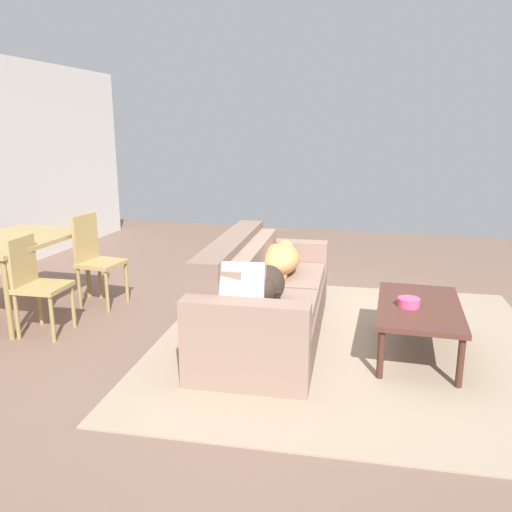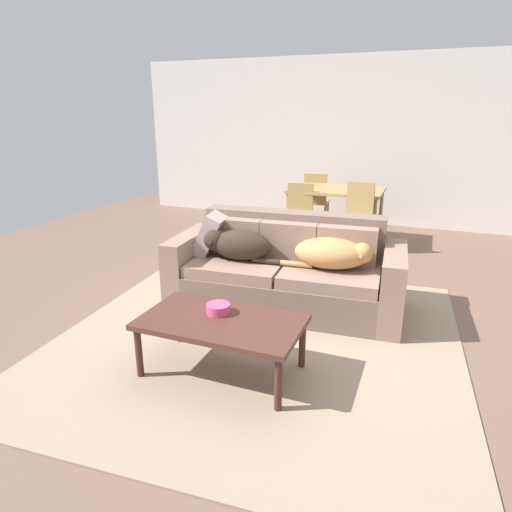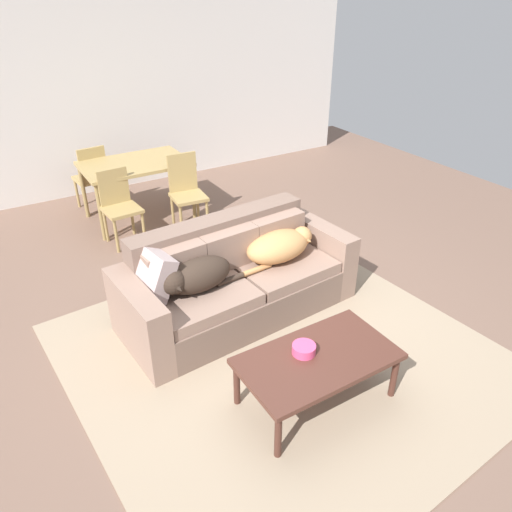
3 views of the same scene
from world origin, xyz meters
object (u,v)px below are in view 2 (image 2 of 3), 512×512
Objects in this scene: dog_on_left_cushion at (236,244)px; dining_table at (336,194)px; coffee_table at (221,325)px; dining_chair_far_left at (316,198)px; couch at (286,272)px; bowl_on_coffee_table at (218,309)px; throw_pillow_by_left_arm at (212,233)px; dining_chair_near_left at (298,212)px; dining_chair_near_right at (357,216)px; dog_on_right_cushion at (333,253)px.

dining_table is at bearing 76.93° from dog_on_left_cushion.
coffee_table is at bearing -75.18° from dog_on_left_cushion.
couch is at bearing 93.18° from dining_chair_far_left.
bowl_on_coffee_table is at bearing -99.84° from couch.
dining_chair_far_left is at bearing 84.08° from throw_pillow_by_left_arm.
dining_chair_near_left reaches higher than dining_table.
coffee_table is 1.27× the size of dining_chair_far_left.
throw_pillow_by_left_arm is at bearing -116.27° from dining_chair_near_right.
dining_table is (-0.51, 2.55, 0.09)m from dog_on_right_cushion.
dining_chair_near_left is (-0.46, 1.97, 0.15)m from couch.
dining_chair_far_left is at bearing 131.36° from dining_chair_near_right.
dog_on_right_cushion is at bearing -69.50° from dining_chair_near_left.
dog_on_right_cushion is 3.24m from dining_chair_far_left.
throw_pillow_by_left_arm reaches higher than dog_on_right_cushion.
dining_chair_near_right is (0.82, -0.09, 0.03)m from dining_chair_near_left.
coffee_table is at bearing -52.88° from bowl_on_coffee_table.
couch is 1.25m from bowl_on_coffee_table.
throw_pillow_by_left_arm is 2.61m from dining_table.
dog_on_left_cushion is 0.81× the size of dining_chair_near_right.
bowl_on_coffee_table is at bearing -120.34° from dog_on_right_cushion.
throw_pillow_by_left_arm is at bearing -106.66° from dining_table.
dog_on_right_cushion is 1.91× the size of throw_pillow_by_left_arm.
throw_pillow_by_left_arm is 1.54m from coffee_table.
dog_on_left_cushion is at bearing 107.29° from bowl_on_coffee_table.
dining_table is 1.38× the size of dining_chair_near_right.
couch is at bearing 0.27° from throw_pillow_by_left_arm.
dining_chair_near_right is (-0.10, 1.93, -0.08)m from dog_on_right_cushion.
dining_table is at bearing 88.90° from bowl_on_coffee_table.
bowl_on_coffee_table is 3.74m from dining_table.
dining_chair_near_left reaches higher than couch.
dog_on_left_cushion is 0.68× the size of coffee_table.
dining_chair_far_left reaches higher than coffee_table.
dog_on_left_cushion is 0.93m from dog_on_right_cushion.
dog_on_right_cushion reaches higher than bowl_on_coffee_table.
bowl_on_coffee_table is at bearing -91.10° from dining_table.
dog_on_left_cushion is at bearing 108.97° from coffee_table.
dining_chair_near_right is (0.41, -0.62, -0.17)m from dining_table.
dog_on_right_cushion is at bearing 1.12° from dog_on_left_cushion.
dining_chair_near_left reaches higher than throw_pillow_by_left_arm.
bowl_on_coffee_table is at bearing -61.24° from throw_pillow_by_left_arm.
dining_chair_near_right is at bearing 58.28° from throw_pillow_by_left_arm.
dining_table is (0.07, 3.74, 0.23)m from bowl_on_coffee_table.
couch reaches higher than dog_on_left_cushion.
throw_pillow_by_left_arm is at bearing 118.76° from bowl_on_coffee_table.
couch is 1.96× the size of coffee_table.
dog_on_right_cushion is 1.33m from bowl_on_coffee_table.
dining_chair_near_right reaches higher than dog_on_left_cushion.
dining_table is at bearing 97.17° from dog_on_right_cushion.
bowl_on_coffee_table is 0.19× the size of dining_chair_far_left.
dining_chair_near_right is (0.42, 3.20, 0.14)m from coffee_table.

